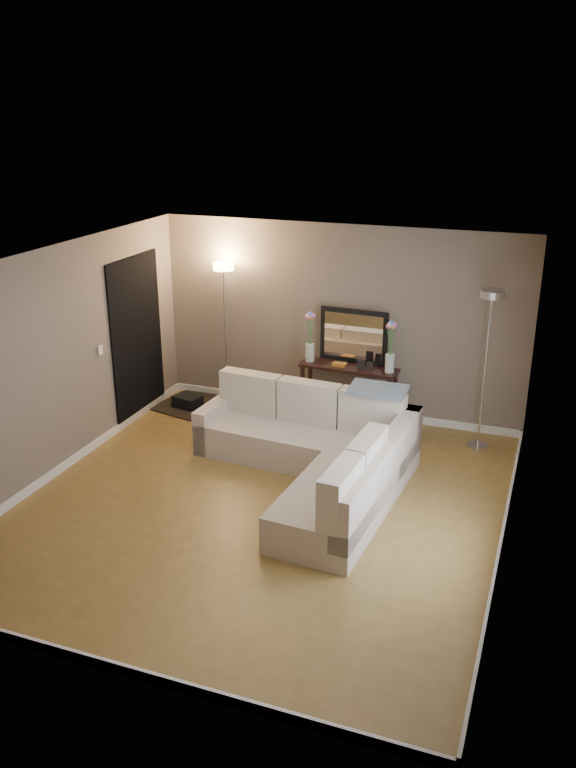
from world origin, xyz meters
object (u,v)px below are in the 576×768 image
(sectional_sofa, at_px, (319,452))
(floor_lamp_lit, at_px, (225,306))
(console_table, at_px, (342,390))
(floor_lamp_unlit, at_px, (488,339))

(sectional_sofa, height_order, floor_lamp_lit, floor_lamp_lit)
(console_table, relative_size, floor_lamp_unlit, 0.66)
(sectional_sofa, xyz_separation_m, floor_lamp_unlit, (1.60, 1.50, 1.08))
(sectional_sofa, distance_m, floor_lamp_unlit, 2.44)
(sectional_sofa, bearing_deg, floor_lamp_lit, 137.68)
(sectional_sofa, height_order, floor_lamp_unlit, floor_lamp_unlit)
(floor_lamp_lit, distance_m, floor_lamp_unlit, 3.60)
(sectional_sofa, relative_size, floor_lamp_lit, 1.33)
(floor_lamp_lit, relative_size, floor_lamp_unlit, 1.00)
(floor_lamp_lit, bearing_deg, console_table, -4.26)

